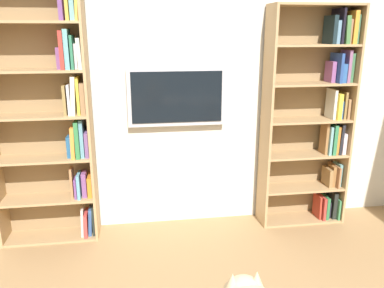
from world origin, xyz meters
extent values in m
cube|color=silver|center=(0.00, -2.23, 1.35)|extent=(4.52, 0.06, 2.70)
cube|color=tan|center=(-1.55, -2.04, 1.00)|extent=(0.02, 0.28, 2.01)
cube|color=tan|center=(-0.78, -2.04, 1.00)|extent=(0.02, 0.28, 2.01)
cube|color=#93754E|center=(-1.16, -2.17, 1.00)|extent=(0.80, 0.01, 2.01)
cube|color=tan|center=(-1.16, -2.04, 0.01)|extent=(0.75, 0.27, 0.02)
cube|color=tan|center=(-1.16, -2.04, 0.34)|extent=(0.75, 0.27, 0.02)
cube|color=tan|center=(-1.16, -2.04, 0.67)|extent=(0.75, 0.27, 0.02)
cube|color=tan|center=(-1.16, -2.04, 1.00)|extent=(0.75, 0.27, 0.02)
cube|color=tan|center=(-1.16, -2.04, 1.33)|extent=(0.75, 0.27, 0.02)
cube|color=tan|center=(-1.16, -2.04, 1.67)|extent=(0.75, 0.27, 0.02)
cube|color=tan|center=(-1.16, -2.04, 2.00)|extent=(0.75, 0.27, 0.02)
cube|color=#3B7B4B|center=(-1.52, -2.03, 0.12)|extent=(0.02, 0.23, 0.20)
cube|color=black|center=(-1.49, -2.03, 0.15)|extent=(0.04, 0.17, 0.26)
cube|color=#221E2D|center=(-1.45, -2.04, 0.10)|extent=(0.03, 0.14, 0.16)
cube|color=#2E7040|center=(-1.42, -2.03, 0.13)|extent=(0.03, 0.17, 0.22)
cube|color=#AB3630|center=(-1.38, -2.03, 0.13)|extent=(0.03, 0.21, 0.23)
cube|color=#AB3626|center=(-1.34, -2.03, 0.14)|extent=(0.03, 0.16, 0.23)
cube|color=#68A1A1|center=(-1.52, -2.03, 0.46)|extent=(0.03, 0.14, 0.22)
cube|color=#9B6A44|center=(-1.48, -2.03, 0.45)|extent=(0.02, 0.23, 0.20)
cube|color=olive|center=(-1.45, -2.02, 0.45)|extent=(0.03, 0.12, 0.20)
cube|color=olive|center=(-1.41, -2.03, 0.44)|extent=(0.04, 0.17, 0.18)
cube|color=silver|center=(-1.51, -2.04, 0.78)|extent=(0.03, 0.19, 0.19)
cube|color=black|center=(-1.47, -2.04, 0.82)|extent=(0.04, 0.22, 0.28)
cube|color=orange|center=(-1.45, -2.02, 0.81)|extent=(0.02, 0.16, 0.26)
cube|color=#2F754A|center=(-1.41, -2.04, 0.82)|extent=(0.03, 0.22, 0.28)
cube|color=#679AA1|center=(-1.37, -2.04, 0.81)|extent=(0.02, 0.21, 0.26)
cube|color=olive|center=(-1.34, -2.02, 0.83)|extent=(0.03, 0.13, 0.30)
cube|color=#9B7148|center=(-1.52, -2.04, 1.10)|extent=(0.03, 0.17, 0.18)
cube|color=olive|center=(-1.49, -2.05, 1.14)|extent=(0.02, 0.18, 0.24)
cube|color=#2C5290|center=(-1.46, -2.03, 1.09)|extent=(0.03, 0.12, 0.16)
cube|color=yellow|center=(-1.42, -2.03, 1.13)|extent=(0.04, 0.21, 0.23)
cube|color=silver|center=(-1.39, -2.04, 1.15)|extent=(0.03, 0.17, 0.27)
cube|color=#3B6D47|center=(-1.51, -2.04, 1.47)|extent=(0.03, 0.15, 0.25)
cube|color=#84567D|center=(-1.48, -2.03, 1.48)|extent=(0.03, 0.17, 0.28)
cube|color=#2B5697|center=(-1.43, -2.02, 1.43)|extent=(0.04, 0.17, 0.16)
cube|color=navy|center=(-1.39, -2.02, 1.47)|extent=(0.03, 0.21, 0.25)
cube|color=#874C83|center=(-1.35, -2.05, 1.44)|extent=(0.04, 0.14, 0.18)
cube|color=#3B7150|center=(-1.52, -2.04, 1.80)|extent=(0.02, 0.17, 0.24)
cube|color=orange|center=(-1.48, -2.03, 1.81)|extent=(0.04, 0.22, 0.28)
cube|color=#A0704E|center=(-1.44, -2.04, 1.78)|extent=(0.02, 0.21, 0.21)
cube|color=#42723C|center=(-1.41, -2.03, 1.79)|extent=(0.05, 0.23, 0.24)
cube|color=black|center=(-1.37, -2.04, 1.82)|extent=(0.02, 0.23, 0.30)
cube|color=#638CA5|center=(-1.34, -2.04, 1.77)|extent=(0.04, 0.18, 0.19)
cube|color=#17272B|center=(-1.30, -2.03, 1.79)|extent=(0.04, 0.20, 0.24)
cube|color=tan|center=(0.77, -2.04, 1.11)|extent=(0.02, 0.28, 2.22)
cube|color=#93754E|center=(1.16, -2.17, 1.11)|extent=(0.82, 0.01, 2.22)
cube|color=tan|center=(1.16, -2.04, 0.01)|extent=(0.77, 0.27, 0.02)
cube|color=tan|center=(1.16, -2.04, 0.38)|extent=(0.77, 0.27, 0.02)
cube|color=tan|center=(1.16, -2.04, 0.74)|extent=(0.77, 0.27, 0.02)
cube|color=tan|center=(1.16, -2.04, 1.11)|extent=(0.77, 0.27, 0.02)
cube|color=tan|center=(1.16, -2.04, 1.48)|extent=(0.77, 0.27, 0.02)
cube|color=tan|center=(1.16, -2.04, 1.85)|extent=(0.77, 0.27, 0.02)
cube|color=black|center=(0.80, -2.02, 0.15)|extent=(0.02, 0.13, 0.27)
cube|color=#365791|center=(0.82, -2.02, 0.15)|extent=(0.04, 0.12, 0.25)
cube|color=#BF3E3A|center=(0.86, -2.02, 0.13)|extent=(0.04, 0.20, 0.21)
cube|color=beige|center=(0.89, -2.02, 0.15)|extent=(0.03, 0.14, 0.26)
cube|color=orange|center=(0.81, -2.05, 0.48)|extent=(0.04, 0.18, 0.18)
cube|color=#814B85|center=(0.85, -2.04, 0.50)|extent=(0.04, 0.13, 0.22)
cube|color=#5C99AE|center=(0.89, -2.02, 0.50)|extent=(0.03, 0.18, 0.22)
cube|color=#714285|center=(0.92, -2.05, 0.47)|extent=(0.02, 0.18, 0.17)
cube|color=#A47046|center=(0.95, -2.03, 0.52)|extent=(0.02, 0.12, 0.26)
cube|color=#714C81|center=(0.80, -2.03, 0.86)|extent=(0.03, 0.17, 0.21)
cube|color=#5E95A7|center=(0.84, -2.05, 0.92)|extent=(0.03, 0.19, 0.32)
cube|color=#307842|center=(0.87, -2.02, 0.91)|extent=(0.03, 0.19, 0.31)
cube|color=orange|center=(0.91, -2.04, 0.89)|extent=(0.04, 0.23, 0.27)
cube|color=#225788|center=(0.95, -2.04, 0.84)|extent=(0.04, 0.14, 0.18)
cube|color=#966F48|center=(0.81, -2.03, 1.25)|extent=(0.04, 0.15, 0.26)
cube|color=yellow|center=(0.84, -2.03, 1.28)|extent=(0.02, 0.14, 0.31)
cube|color=beige|center=(0.88, -2.03, 1.28)|extent=(0.05, 0.19, 0.32)
cube|color=silver|center=(0.91, -2.04, 1.25)|extent=(0.02, 0.17, 0.25)
cube|color=olive|center=(0.95, -2.04, 1.24)|extent=(0.02, 0.18, 0.24)
cube|color=beige|center=(0.80, -2.02, 1.61)|extent=(0.04, 0.17, 0.24)
cube|color=beige|center=(0.83, -2.05, 1.59)|extent=(0.02, 0.12, 0.20)
cube|color=#2C7050|center=(0.86, -2.03, 1.62)|extent=(0.02, 0.18, 0.26)
cube|color=#62A4A8|center=(0.90, -2.03, 1.64)|extent=(0.04, 0.16, 0.31)
cube|color=#B5322A|center=(0.93, -2.03, 1.64)|extent=(0.03, 0.21, 0.30)
cube|color=#784479|center=(0.97, -2.04, 1.57)|extent=(0.03, 0.12, 0.17)
cube|color=yellow|center=(0.80, -2.03, 1.95)|extent=(0.03, 0.14, 0.18)
cube|color=#6DA4A1|center=(0.83, -2.05, 1.96)|extent=(0.04, 0.17, 0.21)
cube|color=gold|center=(0.87, -2.05, 1.99)|extent=(0.03, 0.12, 0.27)
cube|color=#6E417D|center=(0.91, -2.04, 2.01)|extent=(0.03, 0.19, 0.31)
cube|color=#B7B7BC|center=(0.02, -2.15, 1.23)|extent=(0.87, 0.06, 0.52)
cube|color=black|center=(0.02, -2.12, 1.23)|extent=(0.80, 0.01, 0.45)
cone|color=#D1B284|center=(0.07, 0.31, 1.10)|extent=(0.06, 0.06, 0.07)
cone|color=#D1B284|center=(0.14, 0.31, 1.10)|extent=(0.06, 0.06, 0.07)
cone|color=beige|center=(0.07, 0.32, 1.10)|extent=(0.03, 0.03, 0.05)
cone|color=beige|center=(0.14, 0.32, 1.10)|extent=(0.03, 0.03, 0.05)
camera|label=1|loc=(0.38, 1.20, 1.77)|focal=35.92mm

